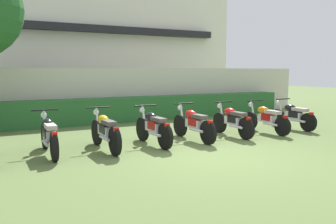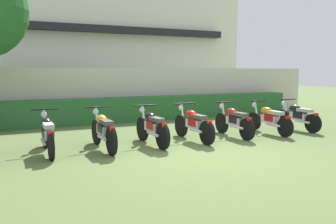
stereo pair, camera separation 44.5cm
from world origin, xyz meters
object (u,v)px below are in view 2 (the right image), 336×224
(motorcycle_in_row_5, at_px, (234,121))
(motorcycle_in_row_6, at_px, (269,119))
(parked_car, at_px, (47,92))
(motorcycle_in_row_7, at_px, (298,116))
(motorcycle_in_row_3, at_px, (152,127))
(motorcycle_in_row_4, at_px, (193,124))
(motorcycle_in_row_1, at_px, (47,134))
(motorcycle_in_row_2, at_px, (103,130))

(motorcycle_in_row_5, bearing_deg, motorcycle_in_row_6, -89.34)
(parked_car, distance_m, motorcycle_in_row_7, 10.03)
(motorcycle_in_row_3, height_order, motorcycle_in_row_4, motorcycle_in_row_3)
(motorcycle_in_row_3, relative_size, motorcycle_in_row_4, 0.95)
(motorcycle_in_row_1, height_order, motorcycle_in_row_7, motorcycle_in_row_1)
(motorcycle_in_row_6, bearing_deg, motorcycle_in_row_7, -85.78)
(motorcycle_in_row_1, distance_m, motorcycle_in_row_4, 3.67)
(motorcycle_in_row_4, bearing_deg, motorcycle_in_row_6, -91.64)
(motorcycle_in_row_2, distance_m, motorcycle_in_row_5, 3.73)
(parked_car, relative_size, motorcycle_in_row_4, 2.35)
(motorcycle_in_row_5, distance_m, motorcycle_in_row_6, 1.25)
(parked_car, bearing_deg, motorcycle_in_row_7, -45.87)
(motorcycle_in_row_1, distance_m, motorcycle_in_row_3, 2.47)
(motorcycle_in_row_1, bearing_deg, motorcycle_in_row_4, -91.16)
(motorcycle_in_row_1, xyz_separation_m, motorcycle_in_row_7, (7.44, -0.02, -0.01))
(motorcycle_in_row_5, xyz_separation_m, motorcycle_in_row_7, (2.47, 0.08, -0.01))
(motorcycle_in_row_1, height_order, motorcycle_in_row_6, motorcycle_in_row_1)
(parked_car, relative_size, motorcycle_in_row_2, 2.36)
(motorcycle_in_row_1, relative_size, motorcycle_in_row_5, 1.06)
(motorcycle_in_row_1, relative_size, motorcycle_in_row_7, 1.08)
(motorcycle_in_row_2, bearing_deg, motorcycle_in_row_6, -90.59)
(motorcycle_in_row_2, xyz_separation_m, motorcycle_in_row_4, (2.43, 0.02, -0.01))
(motorcycle_in_row_3, xyz_separation_m, motorcycle_in_row_4, (1.20, 0.04, -0.00))
(motorcycle_in_row_3, xyz_separation_m, motorcycle_in_row_5, (2.51, 0.05, -0.01))
(motorcycle_in_row_2, relative_size, motorcycle_in_row_3, 1.06)
(parked_car, bearing_deg, motorcycle_in_row_1, -93.48)
(motorcycle_in_row_7, bearing_deg, motorcycle_in_row_3, 90.61)
(parked_car, relative_size, motorcycle_in_row_6, 2.40)
(motorcycle_in_row_2, bearing_deg, motorcycle_in_row_5, -90.41)
(motorcycle_in_row_2, xyz_separation_m, motorcycle_in_row_6, (4.99, 0.02, -0.02))
(motorcycle_in_row_1, xyz_separation_m, motorcycle_in_row_4, (3.67, -0.11, 0.00))
(parked_car, bearing_deg, motorcycle_in_row_2, -84.09)
(motorcycle_in_row_4, bearing_deg, parked_car, 19.05)
(motorcycle_in_row_4, height_order, motorcycle_in_row_6, motorcycle_in_row_4)
(parked_car, height_order, motorcycle_in_row_3, parked_car)
(motorcycle_in_row_2, distance_m, motorcycle_in_row_4, 2.43)
(motorcycle_in_row_6, relative_size, motorcycle_in_row_7, 1.07)
(parked_car, relative_size, motorcycle_in_row_7, 2.57)
(motorcycle_in_row_4, xyz_separation_m, motorcycle_in_row_6, (2.56, 0.00, -0.01))
(parked_car, height_order, motorcycle_in_row_6, parked_car)
(motorcycle_in_row_3, distance_m, motorcycle_in_row_4, 1.20)
(motorcycle_in_row_4, bearing_deg, motorcycle_in_row_5, -91.30)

